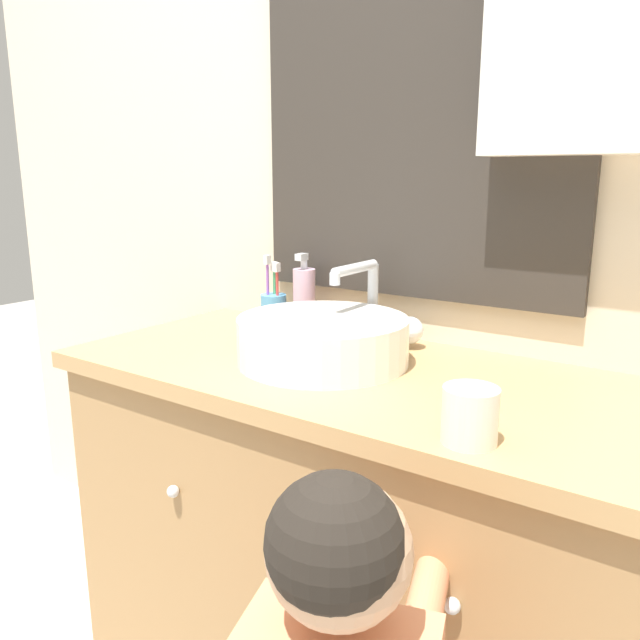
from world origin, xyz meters
name	(u,v)px	position (x,y,z in m)	size (l,w,h in m)	color
wall_back	(454,116)	(0.02, 0.62, 1.28)	(3.20, 0.18, 2.50)	beige
vanity_counter	(368,555)	(0.00, 0.33, 0.40)	(1.27, 0.54, 0.80)	#A37A4C
sink_basin	(325,338)	(-0.11, 0.34, 0.85)	(0.34, 0.40, 0.19)	white
toothbrush_holder	(274,308)	(-0.39, 0.52, 0.84)	(0.06, 0.06, 0.18)	#4C93C6
soap_dispenser	(304,298)	(-0.30, 0.53, 0.87)	(0.05, 0.05, 0.19)	#CCA3BC
drinking_cup	(470,415)	(0.27, 0.13, 0.84)	(0.08, 0.08, 0.08)	silver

